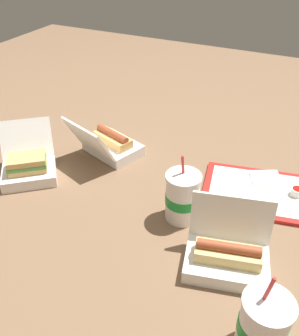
{
  "coord_description": "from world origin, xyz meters",
  "views": [
    {
      "loc": [
        -0.47,
        0.87,
        0.76
      ],
      "look_at": [
        -0.02,
        -0.05,
        0.05
      ],
      "focal_mm": 40.0,
      "sensor_mm": 36.0,
      "label": 1
    }
  ],
  "objects_px": {
    "clamshell_hotdog_front": "(227,256)",
    "soda_cup_center": "(263,326)",
    "food_tray": "(261,193)",
    "plastic_fork": "(267,201)",
    "clamshell_sandwich_left": "(28,167)",
    "clamshell_hotdog_corner": "(110,144)",
    "soda_cup_front": "(182,197)",
    "ketchup_cup": "(297,191)"
  },
  "relations": [
    {
      "from": "ketchup_cup",
      "to": "clamshell_hotdog_front",
      "type": "relative_size",
      "value": 0.17
    },
    {
      "from": "food_tray",
      "to": "plastic_fork",
      "type": "distance_m",
      "value": 0.05
    },
    {
      "from": "soda_cup_front",
      "to": "clamshell_hotdog_corner",
      "type": "bearing_deg",
      "value": -29.71
    },
    {
      "from": "clamshell_sandwich_left",
      "to": "soda_cup_front",
      "type": "xyz_separation_m",
      "value": [
        -0.54,
        -0.04,
        0.03
      ]
    },
    {
      "from": "plastic_fork",
      "to": "clamshell_hotdog_front",
      "type": "height_order",
      "value": "clamshell_hotdog_front"
    },
    {
      "from": "food_tray",
      "to": "plastic_fork",
      "type": "bearing_deg",
      "value": 120.25
    },
    {
      "from": "plastic_fork",
      "to": "soda_cup_front",
      "type": "relative_size",
      "value": 0.52
    },
    {
      "from": "food_tray",
      "to": "clamshell_hotdog_front",
      "type": "bearing_deg",
      "value": 87.02
    },
    {
      "from": "ketchup_cup",
      "to": "plastic_fork",
      "type": "height_order",
      "value": "ketchup_cup"
    },
    {
      "from": "clamshell_sandwich_left",
      "to": "clamshell_hotdog_front",
      "type": "relative_size",
      "value": 1.14
    },
    {
      "from": "clamshell_hotdog_corner",
      "to": "soda_cup_center",
      "type": "xyz_separation_m",
      "value": [
        -0.67,
        0.52,
        0.04
      ]
    },
    {
      "from": "food_tray",
      "to": "soda_cup_center",
      "type": "bearing_deg",
      "value": 101.24
    },
    {
      "from": "clamshell_hotdog_front",
      "to": "soda_cup_center",
      "type": "height_order",
      "value": "soda_cup_center"
    },
    {
      "from": "food_tray",
      "to": "soda_cup_front",
      "type": "distance_m",
      "value": 0.3
    },
    {
      "from": "clamshell_hotdog_front",
      "to": "soda_cup_center",
      "type": "distance_m",
      "value": 0.22
    },
    {
      "from": "food_tray",
      "to": "clamshell_sandwich_left",
      "type": "height_order",
      "value": "clamshell_sandwich_left"
    },
    {
      "from": "food_tray",
      "to": "plastic_fork",
      "type": "height_order",
      "value": "plastic_fork"
    },
    {
      "from": "food_tray",
      "to": "soda_cup_center",
      "type": "distance_m",
      "value": 0.54
    },
    {
      "from": "food_tray",
      "to": "clamshell_sandwich_left",
      "type": "xyz_separation_m",
      "value": [
        0.74,
        0.25,
        0.04
      ]
    },
    {
      "from": "clamshell_hotdog_corner",
      "to": "soda_cup_front",
      "type": "relative_size",
      "value": 1.27
    },
    {
      "from": "food_tray",
      "to": "plastic_fork",
      "type": "relative_size",
      "value": 3.76
    },
    {
      "from": "clamshell_hotdog_corner",
      "to": "soda_cup_center",
      "type": "height_order",
      "value": "soda_cup_center"
    },
    {
      "from": "plastic_fork",
      "to": "clamshell_hotdog_front",
      "type": "relative_size",
      "value": 0.46
    },
    {
      "from": "clamshell_sandwich_left",
      "to": "soda_cup_front",
      "type": "height_order",
      "value": "soda_cup_front"
    },
    {
      "from": "plastic_fork",
      "to": "food_tray",
      "type": "bearing_deg",
      "value": -103.17
    },
    {
      "from": "ketchup_cup",
      "to": "clamshell_hotdog_front",
      "type": "height_order",
      "value": "clamshell_hotdog_front"
    },
    {
      "from": "clamshell_sandwich_left",
      "to": "clamshell_hotdog_front",
      "type": "distance_m",
      "value": 0.72
    },
    {
      "from": "plastic_fork",
      "to": "clamshell_hotdog_front",
      "type": "xyz_separation_m",
      "value": [
        0.04,
        0.29,
        0.03
      ]
    },
    {
      "from": "food_tray",
      "to": "soda_cup_front",
      "type": "height_order",
      "value": "soda_cup_front"
    },
    {
      "from": "ketchup_cup",
      "to": "clamshell_sandwich_left",
      "type": "height_order",
      "value": "clamshell_sandwich_left"
    },
    {
      "from": "soda_cup_center",
      "to": "soda_cup_front",
      "type": "height_order",
      "value": "same"
    },
    {
      "from": "clamshell_hotdog_corner",
      "to": "soda_cup_front",
      "type": "distance_m",
      "value": 0.43
    },
    {
      "from": "clamshell_sandwich_left",
      "to": "soda_cup_center",
      "type": "bearing_deg",
      "value": 162.08
    },
    {
      "from": "ketchup_cup",
      "to": "clamshell_hotdog_corner",
      "type": "bearing_deg",
      "value": 2.51
    },
    {
      "from": "clamshell_hotdog_front",
      "to": "soda_cup_front",
      "type": "xyz_separation_m",
      "value": [
        0.17,
        -0.13,
        0.04
      ]
    },
    {
      "from": "food_tray",
      "to": "ketchup_cup",
      "type": "relative_size",
      "value": 10.34
    },
    {
      "from": "soda_cup_center",
      "to": "soda_cup_front",
      "type": "bearing_deg",
      "value": -46.33
    },
    {
      "from": "food_tray",
      "to": "plastic_fork",
      "type": "xyz_separation_m",
      "value": [
        -0.03,
        0.05,
        0.01
      ]
    },
    {
      "from": "food_tray",
      "to": "clamshell_hotdog_corner",
      "type": "bearing_deg",
      "value": 0.03
    },
    {
      "from": "clamshell_hotdog_corner",
      "to": "clamshell_hotdog_front",
      "type": "relative_size",
      "value": 1.13
    },
    {
      "from": "food_tray",
      "to": "ketchup_cup",
      "type": "distance_m",
      "value": 0.11
    },
    {
      "from": "clamshell_hotdog_front",
      "to": "soda_cup_center",
      "type": "xyz_separation_m",
      "value": [
        -0.12,
        0.18,
        0.04
      ]
    }
  ]
}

